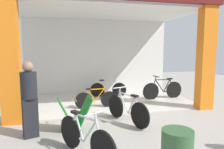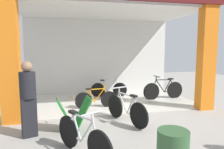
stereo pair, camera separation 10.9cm
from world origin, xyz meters
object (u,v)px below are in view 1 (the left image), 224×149
(bicycle_parked_0, at_px, (85,138))
(pedestrian_0, at_px, (29,98))
(bicycle_inside_1, at_px, (96,99))
(bicycle_parked_1, at_px, (127,109))
(sandwich_board_sign, at_px, (75,114))
(bicycle_inside_0, at_px, (108,89))
(bicycle_inside_2, at_px, (163,90))

(bicycle_parked_0, height_order, pedestrian_0, pedestrian_0)
(bicycle_inside_1, distance_m, pedestrian_0, 2.75)
(bicycle_inside_1, height_order, pedestrian_0, pedestrian_0)
(bicycle_inside_1, xyz_separation_m, bicycle_parked_1, (0.59, -1.59, 0.06))
(bicycle_parked_0, height_order, bicycle_parked_1, bicycle_parked_1)
(bicycle_inside_1, distance_m, sandwich_board_sign, 1.97)
(bicycle_inside_0, distance_m, bicycle_parked_1, 3.16)
(bicycle_inside_0, bearing_deg, bicycle_inside_2, -23.51)
(bicycle_inside_1, relative_size, bicycle_parked_0, 0.98)
(bicycle_parked_0, xyz_separation_m, sandwich_board_sign, (-0.10, 1.35, 0.04))
(bicycle_parked_1, bearing_deg, pedestrian_0, -171.64)
(bicycle_inside_1, bearing_deg, bicycle_inside_2, 13.34)
(bicycle_inside_1, distance_m, bicycle_parked_0, 3.22)
(bicycle_inside_2, bearing_deg, bicycle_inside_0, 156.49)
(bicycle_parked_0, bearing_deg, sandwich_board_sign, 94.09)
(bicycle_parked_1, bearing_deg, bicycle_inside_1, 110.46)
(bicycle_parked_0, distance_m, sandwich_board_sign, 1.36)
(bicycle_inside_0, relative_size, bicycle_inside_1, 1.04)
(bicycle_parked_0, bearing_deg, bicycle_parked_1, 49.46)
(bicycle_inside_0, height_order, bicycle_inside_1, bicycle_inside_0)
(bicycle_parked_1, relative_size, sandwich_board_sign, 1.89)
(bicycle_inside_2, relative_size, sandwich_board_sign, 2.02)
(bicycle_inside_2, distance_m, bicycle_parked_0, 5.22)
(sandwich_board_sign, bearing_deg, bicycle_inside_2, 33.83)
(bicycle_inside_2, bearing_deg, bicycle_inside_1, -166.66)
(bicycle_inside_1, height_order, bicycle_parked_0, bicycle_parked_0)
(sandwich_board_sign, relative_size, pedestrian_0, 0.50)
(bicycle_parked_1, bearing_deg, bicycle_inside_0, 86.67)
(bicycle_parked_0, distance_m, bicycle_parked_1, 2.04)
(pedestrian_0, bearing_deg, bicycle_parked_0, -46.86)
(bicycle_parked_0, relative_size, bicycle_parked_1, 0.91)
(bicycle_inside_1, bearing_deg, pedestrian_0, -133.44)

